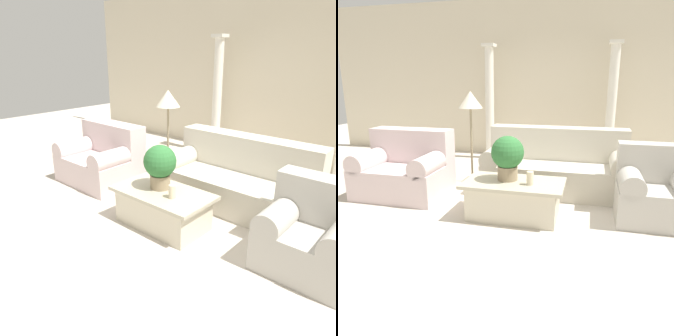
% 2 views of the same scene
% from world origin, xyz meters
% --- Properties ---
extents(ground_plane, '(16.00, 16.00, 0.00)m').
position_xyz_m(ground_plane, '(0.00, 0.00, 0.00)').
color(ground_plane, beige).
extents(wall_back, '(10.00, 0.06, 3.20)m').
position_xyz_m(wall_back, '(0.00, 2.99, 1.60)').
color(wall_back, beige).
rests_on(wall_back, ground_plane).
extents(sofa_long, '(2.06, 0.93, 0.92)m').
position_xyz_m(sofa_long, '(0.45, 0.76, 0.36)').
color(sofa_long, beige).
rests_on(sofa_long, ground_plane).
extents(loveseat, '(1.21, 0.93, 0.92)m').
position_xyz_m(loveseat, '(-1.64, 0.06, 0.38)').
color(loveseat, beige).
rests_on(loveseat, ground_plane).
extents(coffee_table, '(1.19, 0.68, 0.45)m').
position_xyz_m(coffee_table, '(0.07, -0.38, 0.23)').
color(coffee_table, beige).
rests_on(coffee_table, ground_plane).
extents(potted_plant, '(0.40, 0.40, 0.54)m').
position_xyz_m(potted_plant, '(-0.02, -0.32, 0.75)').
color(potted_plant, '#937F60').
rests_on(potted_plant, coffee_table).
extents(pillar_candle, '(0.08, 0.08, 0.16)m').
position_xyz_m(pillar_candle, '(0.28, -0.45, 0.52)').
color(pillar_candle, beige).
rests_on(pillar_candle, coffee_table).
extents(floor_lamp, '(0.37, 0.37, 1.45)m').
position_xyz_m(floor_lamp, '(-0.90, 0.82, 1.23)').
color(floor_lamp, gray).
rests_on(floor_lamp, ground_plane).
extents(column_left, '(0.25, 0.25, 2.30)m').
position_xyz_m(column_left, '(-1.13, 2.53, 1.18)').
color(column_left, silver).
rests_on(column_left, ground_plane).
extents(armchair, '(0.87, 0.77, 0.88)m').
position_xyz_m(armchair, '(1.70, -0.04, 0.37)').
color(armchair, '#B7B2A8').
rests_on(armchair, ground_plane).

